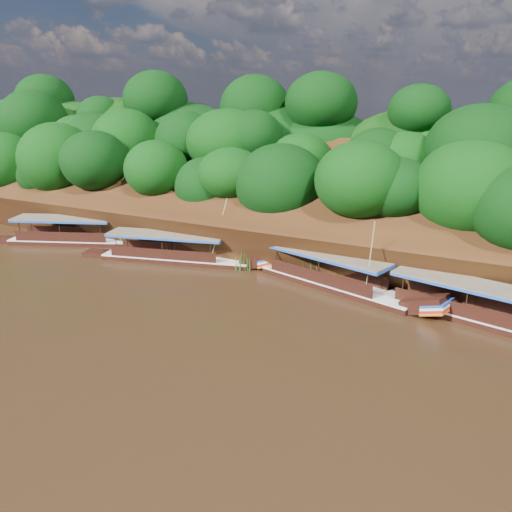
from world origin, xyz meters
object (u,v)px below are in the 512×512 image
at_px(boat_3, 81,238).
at_px(boat_0, 496,318).
at_px(boat_2, 185,256).
at_px(boat_1, 344,283).

bearing_deg(boat_3, boat_0, -24.84).
height_order(boat_0, boat_3, boat_0).
xyz_separation_m(boat_0, boat_2, (-25.08, 1.50, -0.00)).
distance_m(boat_0, boat_1, 10.59).
relative_size(boat_2, boat_3, 1.09).
bearing_deg(boat_2, boat_0, -18.14).
bearing_deg(boat_3, boat_2, -22.41).
bearing_deg(boat_1, boat_0, 7.56).
bearing_deg(boat_0, boat_2, -170.86).
bearing_deg(boat_0, boat_1, -175.24).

